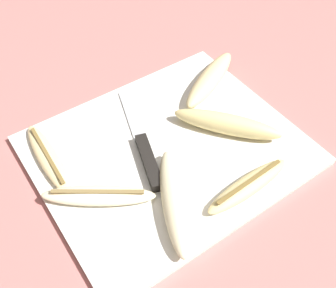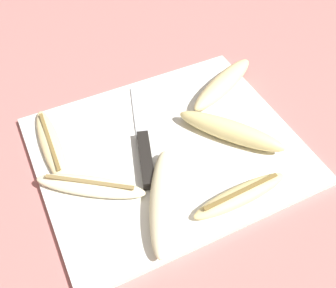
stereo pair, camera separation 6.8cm
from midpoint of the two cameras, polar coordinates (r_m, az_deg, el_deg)
ground_plane at (r=0.69m, az=-2.79°, el=-1.35°), size 4.00×4.00×0.00m
cutting_board at (r=0.69m, az=-2.81°, el=-1.03°), size 0.44×0.37×0.01m
knife at (r=0.67m, az=-6.15°, el=-1.42°), size 0.09×0.24×0.02m
banana_mellow_near at (r=0.79m, az=3.65°, el=9.29°), size 0.19×0.12×0.03m
banana_pale_long at (r=0.60m, az=-2.27°, el=-8.35°), size 0.12×0.19×0.03m
banana_golden_short at (r=0.70m, az=5.85°, el=2.76°), size 0.15×0.18×0.04m
banana_spotted_left at (r=0.63m, az=8.60°, el=-6.16°), size 0.17×0.04×0.02m
banana_ripe_center at (r=0.70m, az=-19.67°, el=-2.08°), size 0.04×0.17×0.02m
banana_bright_far at (r=0.63m, az=-13.15°, el=-7.49°), size 0.17×0.13×0.02m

